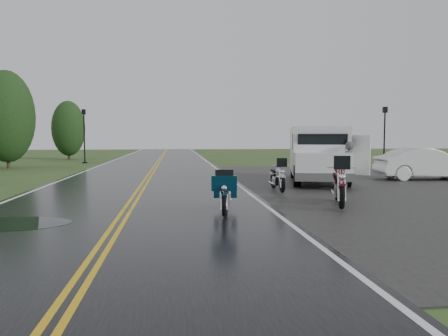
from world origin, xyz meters
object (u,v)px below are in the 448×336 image
at_px(motorcycle_teal, 224,196).
at_px(van_white, 297,156).
at_px(lamp_post_far_right, 384,137).
at_px(lamp_post_far_left, 84,136).
at_px(person_at_van, 348,166).
at_px(sedan_white, 425,164).
at_px(motorcycle_red, 342,185).
at_px(motorcycle_silver, 282,178).

bearing_deg(motorcycle_teal, van_white, 68.18).
bearing_deg(lamp_post_far_right, lamp_post_far_left, 159.37).
distance_m(motorcycle_teal, person_at_van, 7.79).
xyz_separation_m(sedan_white, lamp_post_far_left, (-18.18, 15.14, 1.33)).
height_order(motorcycle_red, lamp_post_far_right, lamp_post_far_right).
bearing_deg(sedan_white, motorcycle_silver, 122.91).
bearing_deg(van_white, person_at_van, -6.95).
bearing_deg(motorcycle_silver, motorcycle_teal, -119.27).
bearing_deg(sedan_white, van_white, 112.46).
distance_m(sedan_white, lamp_post_far_left, 23.69).
xyz_separation_m(motorcycle_teal, van_white, (3.60, 6.30, 0.65)).
bearing_deg(van_white, lamp_post_far_right, 62.79).
height_order(motorcycle_teal, sedan_white, sedan_white).
bearing_deg(van_white, lamp_post_far_left, 137.25).
distance_m(van_white, person_at_van, 1.93).
xyz_separation_m(motorcycle_silver, lamp_post_far_right, (9.57, 11.85, 1.38)).
bearing_deg(person_at_van, lamp_post_far_left, -94.95).
distance_m(motorcycle_silver, person_at_van, 3.22).
relative_size(motorcycle_red, lamp_post_far_left, 0.57).
bearing_deg(lamp_post_far_right, motorcycle_teal, -126.84).
height_order(van_white, sedan_white, van_white).
relative_size(van_white, person_at_van, 3.51).
height_order(sedan_white, lamp_post_far_right, lamp_post_far_right).
bearing_deg(lamp_post_far_left, sedan_white, -39.78).
xyz_separation_m(lamp_post_far_left, lamp_post_far_right, (19.99, -7.52, -0.09)).
height_order(motorcycle_red, person_at_van, person_at_van).
height_order(person_at_van, sedan_white, person_at_van).
xyz_separation_m(motorcycle_red, motorcycle_silver, (-0.72, 3.53, -0.11)).
distance_m(motorcycle_teal, lamp_post_far_left, 24.96).
bearing_deg(sedan_white, lamp_post_far_left, 54.51).
bearing_deg(van_white, motorcycle_red, -80.44).
distance_m(motorcycle_red, person_at_van, 5.38).
relative_size(motorcycle_red, van_white, 0.38).
distance_m(person_at_van, lamp_post_far_left, 22.40).
height_order(motorcycle_teal, lamp_post_far_right, lamp_post_far_right).
relative_size(motorcycle_teal, lamp_post_far_left, 0.47).
height_order(motorcycle_teal, person_at_van, person_at_van).
xyz_separation_m(van_white, sedan_white, (6.65, 2.18, -0.50)).
relative_size(motorcycle_silver, lamp_post_far_left, 0.49).
bearing_deg(motorcycle_teal, sedan_white, 47.52).
bearing_deg(van_white, motorcycle_teal, -106.13).
height_order(motorcycle_teal, lamp_post_far_left, lamp_post_far_left).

